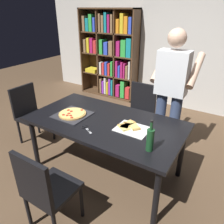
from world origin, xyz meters
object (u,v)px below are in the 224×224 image
(person_serving_pizza, at_px, (171,90))
(wine_bottle, at_px, (150,139))
(chair_near_camera, at_px, (44,188))
(pepperoni_pizza_on_tray, at_px, (72,114))
(chair_left_end, at_px, (30,111))
(kitchen_scissors, at_px, (86,128))
(chair_far_side, at_px, (140,109))
(bookshelf, at_px, (111,54))
(dining_table, at_px, (105,125))

(person_serving_pizza, height_order, wine_bottle, person_serving_pizza)
(chair_near_camera, bearing_deg, pepperoni_pizza_on_tray, 115.69)
(chair_left_end, distance_m, kitchen_scissors, 1.38)
(kitchen_scissors, bearing_deg, chair_far_side, 86.71)
(chair_near_camera, relative_size, bookshelf, 0.46)
(person_serving_pizza, xyz_separation_m, wine_bottle, (0.16, -1.03, -0.13))
(dining_table, relative_size, chair_near_camera, 2.04)
(chair_near_camera, height_order, chair_far_side, same)
(dining_table, xyz_separation_m, kitchen_scissors, (-0.07, -0.27, 0.07))
(chair_left_end, bearing_deg, dining_table, 0.00)
(chair_near_camera, distance_m, pepperoni_pizza_on_tray, 1.01)
(person_serving_pizza, bearing_deg, bookshelf, 140.41)
(chair_near_camera, xyz_separation_m, kitchen_scissors, (-0.07, 0.71, 0.24))
(chair_left_end, relative_size, bookshelf, 0.46)
(chair_left_end, distance_m, bookshelf, 2.42)
(dining_table, bearing_deg, bookshelf, 121.17)
(chair_near_camera, xyz_separation_m, wine_bottle, (0.68, 0.71, 0.36))
(kitchen_scissors, bearing_deg, wine_bottle, 0.14)
(person_serving_pizza, distance_m, wine_bottle, 1.05)
(pepperoni_pizza_on_tray, distance_m, kitchen_scissors, 0.39)
(chair_near_camera, xyz_separation_m, chair_far_side, (0.00, 1.96, 0.00))
(dining_table, distance_m, chair_left_end, 1.42)
(person_serving_pizza, distance_m, kitchen_scissors, 1.21)
(chair_left_end, bearing_deg, chair_far_side, 34.83)
(person_serving_pizza, height_order, kitchen_scissors, person_serving_pizza)
(pepperoni_pizza_on_tray, relative_size, wine_bottle, 1.25)
(person_serving_pizza, distance_m, pepperoni_pizza_on_tray, 1.29)
(dining_table, distance_m, bookshelf, 2.79)
(chair_far_side, relative_size, bookshelf, 0.46)
(chair_far_side, relative_size, wine_bottle, 2.85)
(dining_table, bearing_deg, chair_left_end, 180.00)
(chair_near_camera, height_order, wine_bottle, wine_bottle)
(chair_far_side, height_order, kitchen_scissors, chair_far_side)
(chair_far_side, relative_size, pepperoni_pizza_on_tray, 2.27)
(chair_far_side, distance_m, pepperoni_pizza_on_tray, 1.18)
(chair_far_side, xyz_separation_m, bookshelf, (-1.43, 1.39, 0.48))
(person_serving_pizza, height_order, pepperoni_pizza_on_tray, person_serving_pizza)
(chair_near_camera, distance_m, bookshelf, 3.67)
(chair_near_camera, distance_m, chair_left_end, 1.71)
(person_serving_pizza, bearing_deg, pepperoni_pizza_on_tray, -137.59)
(chair_left_end, height_order, person_serving_pizza, person_serving_pizza)
(chair_far_side, height_order, wine_bottle, wine_bottle)
(chair_far_side, bearing_deg, chair_left_end, -145.17)
(pepperoni_pizza_on_tray, bearing_deg, chair_left_end, 174.23)
(dining_table, xyz_separation_m, bookshelf, (-1.43, 2.37, 0.31))
(chair_near_camera, height_order, bookshelf, bookshelf)
(person_serving_pizza, xyz_separation_m, kitchen_scissors, (-0.59, -1.03, -0.24))
(dining_table, height_order, wine_bottle, wine_bottle)
(bookshelf, height_order, pepperoni_pizza_on_tray, bookshelf)
(dining_table, relative_size, kitchen_scissors, 9.49)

